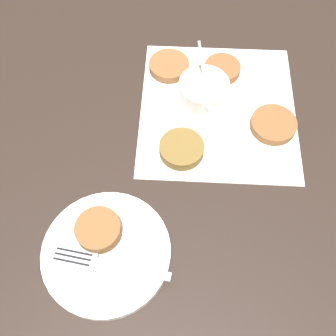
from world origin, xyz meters
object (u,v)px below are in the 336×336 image
serving_plate (106,252)px  fritter_on_plate (98,230)px  fork (97,262)px  sauce_bowl (204,95)px

serving_plate → fritter_on_plate: bearing=-163.4°
serving_plate → fork: bearing=-34.4°
fritter_on_plate → fork: (0.04, -0.00, -0.01)m
fork → fritter_on_plate: bearing=174.6°
serving_plate → fritter_on_plate: 0.03m
sauce_bowl → fork: (0.27, -0.19, -0.01)m
fritter_on_plate → fork: size_ratio=0.38×
sauce_bowl → fork: sauce_bowl is taller
sauce_bowl → serving_plate: bearing=-34.8°
serving_plate → fritter_on_plate: fritter_on_plate is taller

